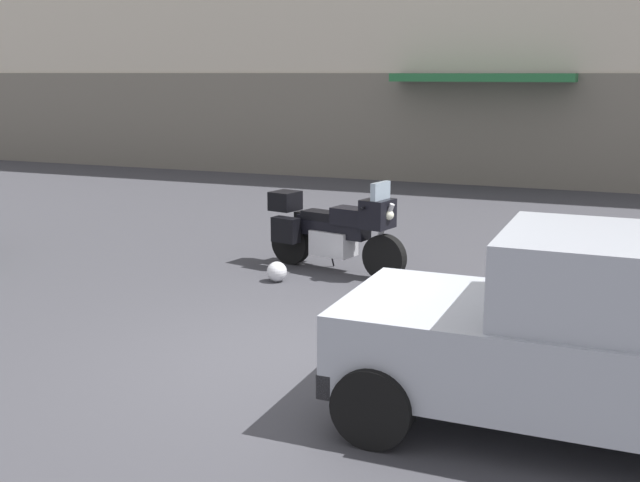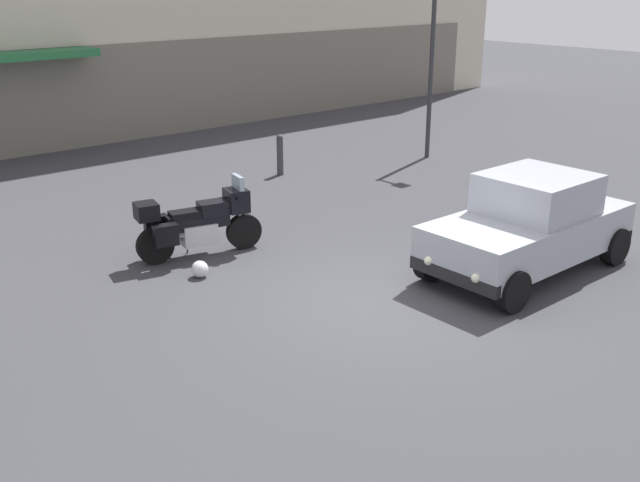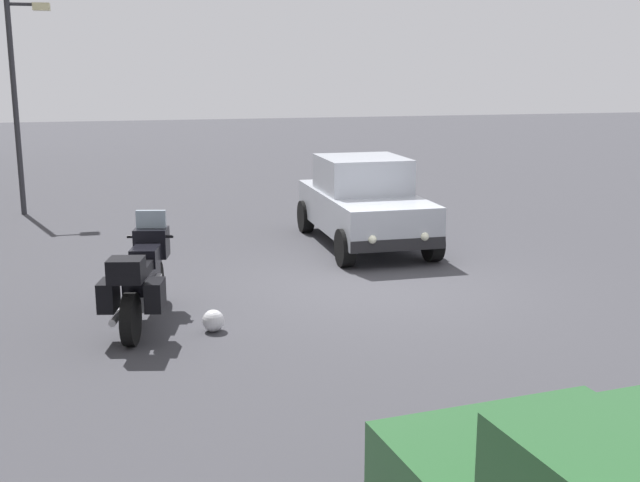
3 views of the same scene
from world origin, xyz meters
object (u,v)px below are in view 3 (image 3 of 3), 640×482
at_px(motorcycle, 142,278).
at_px(car_hatchback_near, 364,202).
at_px(helmet, 213,321).
at_px(streetlamp_curbside, 21,86).

relative_size(motorcycle, car_hatchback_near, 0.57).
bearing_deg(helmet, streetlamp_curbside, 18.19).
height_order(car_hatchback_near, streetlamp_curbside, streetlamp_curbside).
xyz_separation_m(car_hatchback_near, streetlamp_curbside, (4.96, 6.35, 2.05)).
distance_m(car_hatchback_near, streetlamp_curbside, 8.32).
bearing_deg(car_hatchback_near, motorcycle, -47.71).
height_order(motorcycle, streetlamp_curbside, streetlamp_curbside).
relative_size(helmet, car_hatchback_near, 0.07).
distance_m(motorcycle, car_hatchback_near, 5.59).
height_order(motorcycle, car_hatchback_near, car_hatchback_near).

